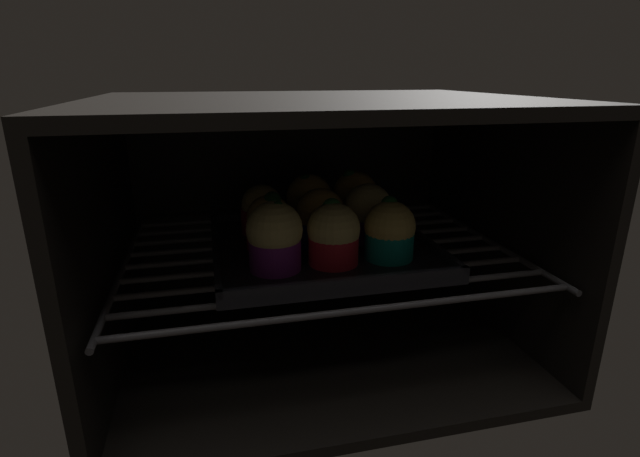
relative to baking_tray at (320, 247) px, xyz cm
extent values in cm
cube|color=black|center=(0.00, 1.20, -15.44)|extent=(59.00, 47.00, 1.50)
cube|color=black|center=(0.00, 1.20, 20.06)|extent=(59.00, 47.00, 1.50)
cube|color=black|center=(0.00, 23.95, 2.31)|extent=(59.00, 1.50, 34.00)
cube|color=black|center=(-28.75, 1.20, 2.31)|extent=(1.50, 47.00, 34.00)
cube|color=black|center=(28.75, 1.20, 2.31)|extent=(1.50, 47.00, 34.00)
cylinder|color=#4C494C|center=(0.00, -17.80, -1.09)|extent=(54.00, 0.80, 0.80)
cylinder|color=#4C494C|center=(0.00, -13.05, -1.09)|extent=(54.00, 0.80, 0.80)
cylinder|color=#4C494C|center=(0.00, -8.30, -1.09)|extent=(54.00, 0.80, 0.80)
cylinder|color=#4C494C|center=(0.00, -3.55, -1.09)|extent=(54.00, 0.80, 0.80)
cylinder|color=#4C494C|center=(0.00, 1.20, -1.09)|extent=(54.00, 0.80, 0.80)
cylinder|color=#4C494C|center=(0.00, 5.95, -1.09)|extent=(54.00, 0.80, 0.80)
cylinder|color=#4C494C|center=(0.00, 10.70, -1.09)|extent=(54.00, 0.80, 0.80)
cylinder|color=#4C494C|center=(0.00, 15.45, -1.09)|extent=(54.00, 0.80, 0.80)
cylinder|color=#4C494C|center=(0.00, 20.20, -1.09)|extent=(54.00, 0.80, 0.80)
cylinder|color=#4C494C|center=(-27.00, 1.20, -1.09)|extent=(0.80, 42.00, 0.80)
cylinder|color=#4C494C|center=(27.00, 1.20, -1.09)|extent=(0.80, 42.00, 0.80)
cube|color=black|center=(0.00, 0.00, -0.09)|extent=(30.21, 30.21, 1.20)
cube|color=black|center=(0.00, -14.70, 1.01)|extent=(30.21, 0.80, 1.00)
cube|color=black|center=(0.00, 14.70, 1.01)|extent=(30.21, 0.80, 1.00)
cube|color=black|center=(-14.70, 0.00, 1.01)|extent=(0.80, 30.21, 1.00)
cube|color=black|center=(14.70, 0.00, 1.01)|extent=(0.80, 30.21, 1.00)
cylinder|color=#7A238C|center=(-7.54, -7.69, 2.43)|extent=(6.46, 6.46, 3.84)
sphere|color=#E0CC7A|center=(-7.54, -7.69, 5.72)|extent=(6.98, 6.98, 6.98)
sphere|color=#19511E|center=(-7.10, -7.89, 8.50)|extent=(1.62, 1.62, 1.62)
cylinder|color=red|center=(0.32, -7.44, 2.43)|extent=(6.46, 6.46, 3.84)
sphere|color=#E0CC7A|center=(0.32, -7.44, 5.11)|extent=(6.78, 6.78, 6.78)
sphere|color=#28702D|center=(0.23, -6.57, 7.63)|extent=(2.58, 2.58, 2.58)
cylinder|color=#0C8C84|center=(7.61, -7.34, 2.43)|extent=(6.46, 6.46, 3.84)
sphere|color=#DBBC60|center=(7.61, -7.34, 4.89)|extent=(6.70, 6.70, 6.70)
sphere|color=#19511E|center=(7.69, -6.66, 7.70)|extent=(2.21, 2.21, 2.21)
cylinder|color=red|center=(-7.21, 0.07, 2.43)|extent=(6.46, 6.46, 3.84)
sphere|color=gold|center=(-7.21, 0.07, 4.95)|extent=(6.19, 6.19, 6.19)
sphere|color=#19511E|center=(-6.75, -0.50, 7.49)|extent=(2.39, 2.39, 2.39)
cylinder|color=#1928B7|center=(0.26, -0.21, 2.43)|extent=(6.46, 6.46, 3.84)
sphere|color=gold|center=(0.26, -0.21, 5.24)|extent=(6.90, 6.90, 6.90)
sphere|color=#1E6023|center=(0.41, -0.77, 7.42)|extent=(1.83, 1.83, 1.83)
cylinder|color=#7A238C|center=(7.16, 0.24, 2.43)|extent=(6.46, 6.46, 3.84)
sphere|color=#E0CC7A|center=(7.16, 0.24, 5.35)|extent=(7.03, 7.03, 7.03)
sphere|color=#19511E|center=(7.88, 0.28, 7.40)|extent=(2.32, 2.32, 2.32)
cylinder|color=red|center=(-7.37, 7.27, 2.43)|extent=(6.46, 6.46, 3.84)
sphere|color=#DBBC60|center=(-7.37, 7.27, 4.85)|extent=(6.15, 6.15, 6.15)
cylinder|color=#1928B7|center=(-0.27, 7.25, 2.43)|extent=(6.46, 6.46, 3.84)
sphere|color=gold|center=(-0.27, 7.25, 5.64)|extent=(7.05, 7.05, 7.05)
sphere|color=#19511E|center=(-0.59, 6.86, 8.25)|extent=(2.06, 2.06, 2.06)
cylinder|color=red|center=(7.61, 7.86, 2.43)|extent=(6.46, 6.46, 3.84)
sphere|color=gold|center=(7.61, 7.86, 5.65)|extent=(7.03, 7.03, 7.03)
sphere|color=#1E6023|center=(6.65, 7.86, 8.53)|extent=(2.05, 2.05, 2.05)
camera|label=1|loc=(-14.81, -62.72, 23.89)|focal=26.78mm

